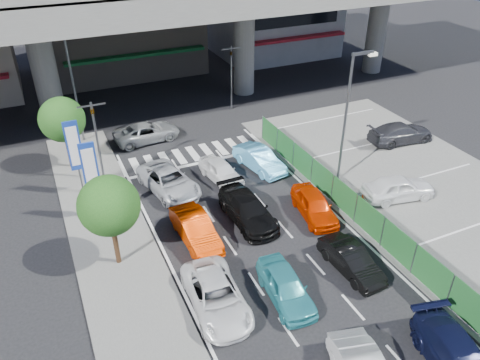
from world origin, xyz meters
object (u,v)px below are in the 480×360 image
traffic_light_right (231,62)px  wagon_silver_front_left (169,181)px  taxi_orange_right (314,205)px  traffic_cone (362,199)px  tree_near (109,206)px  sedan_white_front_mid (221,171)px  street_lamp_left (75,77)px  kei_truck_front_right (259,159)px  parked_sedan_white (398,188)px  taxi_orange_left (195,229)px  taxi_teal_mid (286,287)px  signboard_far (74,148)px  crossing_wagon_silver (147,132)px  sedan_white_mid_left (216,296)px  hatch_black_mid_right (351,260)px  street_lamp_right (349,109)px  sedan_black_mid (248,209)px  parked_sedan_dgrey (401,133)px  tree_far (62,120)px  signboard_near (91,171)px  traffic_light_left (94,123)px

traffic_light_right → wagon_silver_front_left: bearing=-130.4°
taxi_orange_right → traffic_cone: size_ratio=6.07×
tree_near → sedan_white_front_mid: (7.44, 5.08, -2.76)m
street_lamp_left → traffic_cone: (13.08, -14.75, -4.38)m
kei_truck_front_right → parked_sedan_white: size_ratio=0.99×
taxi_orange_left → sedan_white_front_mid: 6.02m
traffic_light_right → taxi_teal_mid: traffic_light_right is taller
signboard_far → crossing_wagon_silver: (5.29, 5.25, -2.41)m
signboard_far → sedan_white_mid_left: bearing=-71.6°
wagon_silver_front_left → tree_near: bearing=-140.1°
taxi_teal_mid → traffic_cone: taxi_teal_mid is taller
hatch_black_mid_right → wagon_silver_front_left: (-5.72, 10.21, 0.06)m
crossing_wagon_silver → street_lamp_right: bearing=-142.1°
signboard_far → crossing_wagon_silver: size_ratio=1.01×
taxi_teal_mid → wagon_silver_front_left: 10.68m
tree_near → hatch_black_mid_right: (9.85, -5.03, -2.77)m
sedan_black_mid → taxi_orange_right: 3.69m
street_lamp_right → hatch_black_mid_right: bearing=-121.6°
wagon_silver_front_left → parked_sedan_dgrey: size_ratio=1.02×
sedan_black_mid → taxi_orange_left: bearing=-172.6°
street_lamp_right → hatch_black_mid_right: (-4.32, -7.03, -4.15)m
tree_near → sedan_white_front_mid: size_ratio=1.30×
sedan_white_mid_left → taxi_orange_left: 4.73m
signboard_far → hatch_black_mid_right: bearing=-49.0°
tree_far → parked_sedan_white: size_ratio=1.15×
tree_far → taxi_orange_right: (11.45, -11.04, -2.71)m
sedan_white_mid_left → crossing_wagon_silver: crossing_wagon_silver is taller
traffic_light_right → traffic_cone: size_ratio=7.98×
signboard_near → sedan_white_mid_left: (3.44, -8.53, -2.42)m
taxi_orange_left → taxi_orange_right: (6.66, -0.68, -0.01)m
street_lamp_left → kei_truck_front_right: street_lamp_left is taller
taxi_teal_mid → taxi_orange_right: taxi_orange_right is taller
taxi_orange_left → wagon_silver_front_left: bearing=86.1°
sedan_white_mid_left → wagon_silver_front_left: size_ratio=0.95×
hatch_black_mid_right → kei_truck_front_right: 10.37m
signboard_near → hatch_black_mid_right: 13.73m
signboard_near → wagon_silver_front_left: (4.34, 1.19, -2.38)m
traffic_light_left → taxi_teal_mid: bearing=-67.9°
taxi_orange_right → crossing_wagon_silver: (-5.96, 12.79, -0.02)m
taxi_teal_mid → sedan_white_front_mid: taxi_teal_mid is taller
traffic_light_right → signboard_far: bearing=-148.6°
wagon_silver_front_left → traffic_cone: 11.31m
crossing_wagon_silver → traffic_cone: bearing=-149.9°
sedan_white_front_mid → taxi_orange_left: bearing=-133.7°
tree_far → sedan_black_mid: tree_far is taller
traffic_light_right → sedan_black_mid: 15.68m
traffic_light_right → crossing_wagon_silver: (-7.81, -2.75, -3.29)m
hatch_black_mid_right → kei_truck_front_right: kei_truck_front_right is taller
hatch_black_mid_right → sedan_black_mid: sedan_black_mid is taller
traffic_light_right → tree_far: bearing=-161.3°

